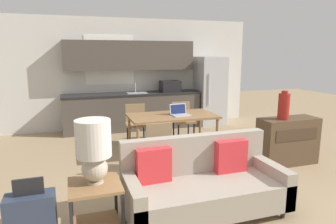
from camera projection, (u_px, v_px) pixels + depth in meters
name	position (u px, v px, depth m)	size (l,w,h in m)	color
ground_plane	(210.00, 216.00, 3.48)	(20.00, 20.00, 0.00)	#9E8460
wall_back	(129.00, 73.00, 7.52)	(6.40, 0.07, 2.70)	silver
kitchen_counter	(133.00, 95.00, 7.35)	(3.34, 0.65, 2.15)	#4C443D
refrigerator	(210.00, 91.00, 7.89)	(0.69, 0.72, 1.76)	#B7BABC
dining_table	(172.00, 118.00, 5.45)	(1.57, 0.85, 0.75)	olive
couch	(202.00, 185.00, 3.51)	(1.85, 0.80, 0.88)	#3D2D1E
side_table	(96.00, 201.00, 3.02)	(0.52, 0.52, 0.57)	olive
table_lamp	(94.00, 147.00, 2.95)	(0.35, 0.35, 0.65)	#B2A893
credenza	(287.00, 141.00, 5.07)	(1.01, 0.42, 0.79)	brown
vase	(284.00, 106.00, 4.87)	(0.18, 0.18, 0.47)	maroon
dining_chair_far_right	(183.00, 119.00, 6.37)	(0.43, 0.43, 0.83)	#997A56
dining_chair_near_left	(157.00, 143.00, 4.65)	(0.44, 0.44, 0.83)	#997A56
dining_chair_far_left	(136.00, 122.00, 6.10)	(0.46, 0.46, 0.83)	#997A56
laptop	(180.00, 112.00, 5.42)	(0.34, 0.29, 0.20)	#B7BABC
suitcase	(32.00, 224.00, 2.76)	(0.44, 0.22, 0.76)	#2D384C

